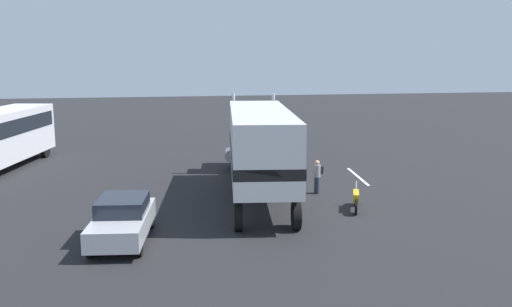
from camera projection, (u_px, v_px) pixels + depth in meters
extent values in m
plane|color=#232326|center=(247.00, 170.00, 31.44)|extent=(120.00, 120.00, 0.00)
cube|color=silver|center=(296.00, 161.00, 34.00)|extent=(4.39, 0.70, 0.01)
cube|color=silver|center=(358.00, 176.00, 29.79)|extent=(4.39, 0.65, 0.01)
cube|color=#B21919|center=(252.00, 138.00, 32.31)|extent=(2.11, 2.71, 1.20)
cube|color=#B21919|center=(253.00, 134.00, 30.65)|extent=(1.71, 2.66, 2.20)
cube|color=silver|center=(251.00, 136.00, 33.23)|extent=(0.35, 2.09, 1.08)
cube|color=black|center=(252.00, 137.00, 32.30)|extent=(2.11, 2.75, 0.36)
cylinder|color=silver|center=(234.00, 124.00, 29.94)|extent=(0.18, 0.18, 3.40)
cylinder|color=silver|center=(273.00, 124.00, 30.06)|extent=(0.18, 0.18, 3.40)
cube|color=silver|center=(260.00, 141.00, 24.31)|extent=(10.75, 3.92, 2.80)
cube|color=black|center=(260.00, 151.00, 24.39)|extent=(10.75, 3.96, 0.44)
cylinder|color=silver|center=(230.00, 154.00, 31.21)|extent=(1.37, 0.80, 0.64)
cylinder|color=black|center=(233.00, 156.00, 32.74)|extent=(1.13, 0.44, 1.10)
cylinder|color=black|center=(269.00, 156.00, 32.87)|extent=(1.13, 0.44, 1.10)
cylinder|color=black|center=(234.00, 164.00, 30.48)|extent=(1.13, 0.44, 1.10)
cylinder|color=black|center=(273.00, 163.00, 30.61)|extent=(1.13, 0.44, 1.10)
cylinder|color=black|center=(236.00, 184.00, 25.62)|extent=(1.13, 0.44, 1.10)
cylinder|color=black|center=(282.00, 184.00, 25.74)|extent=(1.13, 0.44, 1.10)
cylinder|color=black|center=(238.00, 216.00, 20.46)|extent=(1.13, 0.44, 1.10)
cylinder|color=black|center=(296.00, 215.00, 20.59)|extent=(1.13, 0.44, 1.10)
cylinder|color=#2D3347|center=(318.00, 185.00, 25.97)|extent=(0.18, 0.18, 0.82)
cylinder|color=#2D3347|center=(316.00, 185.00, 26.10)|extent=(0.18, 0.18, 0.82)
cylinder|color=gray|center=(317.00, 171.00, 25.91)|extent=(0.34, 0.34, 0.58)
sphere|color=tan|center=(317.00, 163.00, 25.84)|extent=(0.23, 0.23, 0.23)
cube|color=black|center=(321.00, 170.00, 25.99)|extent=(0.29, 0.22, 0.36)
cylinder|color=black|center=(11.00, 150.00, 35.39)|extent=(1.04, 0.47, 1.00)
cylinder|color=black|center=(45.00, 150.00, 35.36)|extent=(1.04, 0.47, 1.00)
cube|color=#B7B7BC|center=(122.00, 223.00, 19.22)|extent=(4.59, 2.33, 0.70)
cube|color=#1E232D|center=(123.00, 205.00, 19.31)|extent=(2.29, 1.90, 0.55)
cylinder|color=black|center=(139.00, 247.00, 17.86)|extent=(0.66, 0.30, 0.64)
cylinder|color=black|center=(91.00, 248.00, 17.76)|extent=(0.66, 0.30, 0.64)
cylinder|color=black|center=(150.00, 220.00, 20.80)|extent=(0.66, 0.30, 0.64)
cylinder|color=black|center=(109.00, 221.00, 20.71)|extent=(0.66, 0.30, 0.64)
cylinder|color=black|center=(356.00, 198.00, 23.96)|extent=(0.65, 0.32, 0.66)
cylinder|color=black|center=(356.00, 207.00, 22.55)|extent=(0.65, 0.32, 0.66)
cube|color=gold|center=(356.00, 196.00, 23.20)|extent=(1.11, 0.61, 0.36)
cylinder|color=silver|center=(356.00, 189.00, 23.78)|extent=(0.29, 0.16, 0.69)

